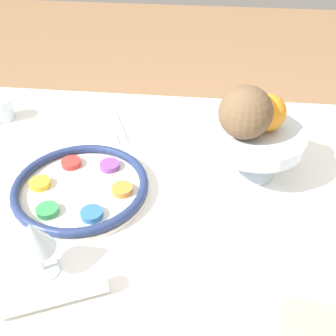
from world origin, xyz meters
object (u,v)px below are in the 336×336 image
object	(u,v)px
fruit_stand	(254,139)
coconut	(245,112)
orange_fruit	(267,113)
bread_plate	(312,331)
napkin_roll	(54,295)
wine_glass	(34,239)
cup_mid	(2,109)
seder_plate	(81,187)

from	to	relation	value
fruit_stand	coconut	xyz separation A→B (m)	(-0.03, -0.02, 0.08)
coconut	orange_fruit	bearing A→B (deg)	32.87
bread_plate	napkin_roll	xyz separation A→B (m)	(-0.42, 0.01, 0.01)
wine_glass	cup_mid	distance (m)	0.59
orange_fruit	coconut	world-z (taller)	coconut
seder_plate	fruit_stand	xyz separation A→B (m)	(0.38, 0.12, 0.08)
orange_fruit	seder_plate	bearing A→B (deg)	-162.09
seder_plate	bread_plate	bearing A→B (deg)	-32.00
coconut	bread_plate	xyz separation A→B (m)	(0.11, -0.38, -0.17)
wine_glass	fruit_stand	world-z (taller)	wine_glass
fruit_stand	bread_plate	bearing A→B (deg)	-79.08
seder_plate	cup_mid	xyz separation A→B (m)	(-0.31, 0.29, 0.02)
wine_glass	napkin_roll	size ratio (longest dim) A/B	0.68
seder_plate	napkin_roll	size ratio (longest dim) A/B	1.70
fruit_stand	napkin_roll	distance (m)	0.53
wine_glass	bread_plate	distance (m)	0.48
fruit_stand	orange_fruit	distance (m)	0.07
coconut	napkin_roll	distance (m)	0.51
seder_plate	wine_glass	bearing A→B (deg)	-92.53
orange_fruit	cup_mid	bearing A→B (deg)	167.59
cup_mid	coconut	bearing A→B (deg)	-15.95
wine_glass	cup_mid	world-z (taller)	wine_glass
napkin_roll	coconut	bearing A→B (deg)	49.81
bread_plate	cup_mid	world-z (taller)	cup_mid
napkin_roll	cup_mid	xyz separation A→B (m)	(-0.35, 0.56, 0.01)
fruit_stand	napkin_roll	world-z (taller)	fruit_stand
fruit_stand	coconut	bearing A→B (deg)	-145.20
seder_plate	bread_plate	xyz separation A→B (m)	(0.46, -0.29, -0.01)
fruit_stand	orange_fruit	bearing A→B (deg)	29.84
seder_plate	cup_mid	distance (m)	0.42
coconut	cup_mid	distance (m)	0.70
wine_glass	fruit_stand	size ratio (longest dim) A/B	0.53
wine_glass	orange_fruit	distance (m)	0.54
seder_plate	bread_plate	size ratio (longest dim) A/B	1.55
orange_fruit	bread_plate	size ratio (longest dim) A/B	0.42
seder_plate	fruit_stand	distance (m)	0.40
fruit_stand	cup_mid	xyz separation A→B (m)	(-0.69, 0.17, -0.06)
wine_glass	cup_mid	xyz separation A→B (m)	(-0.30, 0.50, -0.05)
coconut	napkin_roll	bearing A→B (deg)	-130.19
fruit_stand	cup_mid	size ratio (longest dim) A/B	3.64
wine_glass	bread_plate	bearing A→B (deg)	-8.50
seder_plate	bread_plate	distance (m)	0.54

